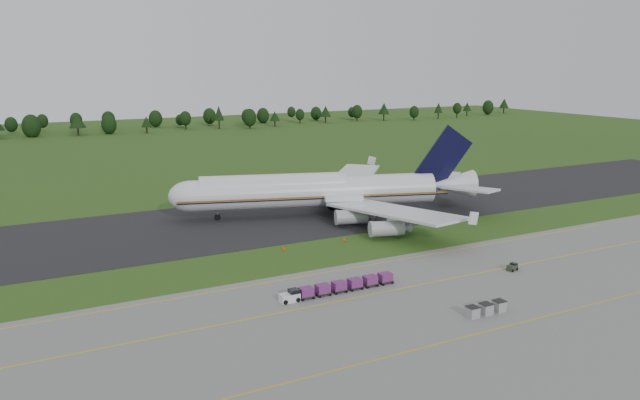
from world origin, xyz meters
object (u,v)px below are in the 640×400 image
utility_cart (512,268)px  aircraft (320,190)px  edge_markers (344,240)px  uld_row (486,309)px  baggage_train (337,287)px

utility_cart → aircraft: bearing=101.5°
aircraft → edge_markers: size_ratio=2.71×
utility_cart → uld_row: size_ratio=0.30×
edge_markers → utility_cart: bearing=-60.5°
aircraft → utility_cart: aircraft is taller
utility_cart → uld_row: 20.65m
aircraft → uld_row: size_ratio=11.15×
aircraft → utility_cart: bearing=-78.5°
baggage_train → uld_row: 21.89m
baggage_train → uld_row: baggage_train is taller
aircraft → utility_cart: size_ratio=36.69×
aircraft → edge_markers: aircraft is taller
baggage_train → edge_markers: size_ratio=0.73×
uld_row → edge_markers: uld_row is taller
uld_row → edge_markers: (0.75, 40.31, -0.57)m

